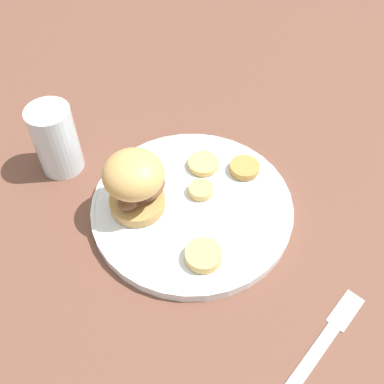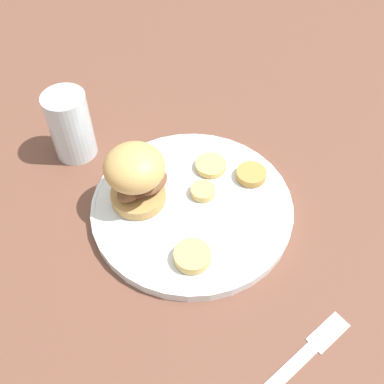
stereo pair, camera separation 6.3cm
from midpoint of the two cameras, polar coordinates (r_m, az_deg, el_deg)
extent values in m
plane|color=brown|center=(0.66, 2.71, -2.51)|extent=(4.00, 4.00, 0.00)
cylinder|color=white|center=(0.65, 2.74, -2.09)|extent=(0.29, 0.29, 0.02)
torus|color=white|center=(0.65, 2.76, -1.73)|extent=(0.29, 0.29, 0.01)
cylinder|color=tan|center=(0.65, -4.08, -0.59)|extent=(0.08, 0.08, 0.02)
ellipsoid|color=brown|center=(0.63, -4.63, 0.58)|extent=(0.04, 0.03, 0.01)
ellipsoid|color=#4C281E|center=(0.63, -3.95, 0.47)|extent=(0.05, 0.05, 0.02)
ellipsoid|color=brown|center=(0.63, -2.14, 1.00)|extent=(0.06, 0.06, 0.02)
ellipsoid|color=brown|center=(0.63, -5.06, -0.15)|extent=(0.05, 0.04, 0.02)
ellipsoid|color=tan|center=(0.60, -4.40, 2.95)|extent=(0.08, 0.08, 0.06)
cylinder|color=#BC8942|center=(0.68, 10.14, 2.07)|extent=(0.05, 0.05, 0.01)
cylinder|color=#DBB766|center=(0.59, 3.11, -8.35)|extent=(0.05, 0.05, 0.01)
cylinder|color=#DBB766|center=(0.69, 5.02, 3.25)|extent=(0.05, 0.05, 0.01)
cylinder|color=#DBB766|center=(0.65, 4.15, -0.03)|extent=(0.04, 0.04, 0.01)
cube|color=silver|center=(0.56, 14.59, -22.11)|extent=(0.11, 0.05, 0.00)
cube|color=silver|center=(0.60, 19.95, -16.62)|extent=(0.06, 0.04, 0.00)
cylinder|color=silver|center=(0.72, -12.78, 8.08)|extent=(0.07, 0.07, 0.11)
camera|label=1|loc=(0.03, -87.13, 3.51)|focal=42.00mm
camera|label=2|loc=(0.03, 92.87, -3.51)|focal=42.00mm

